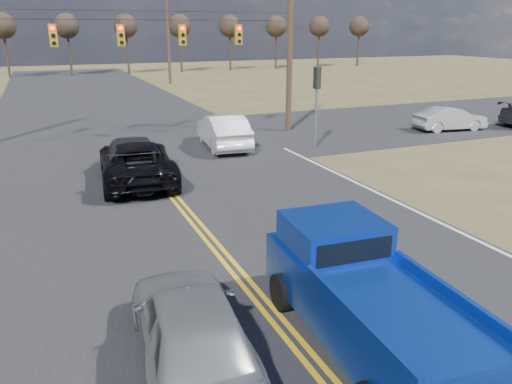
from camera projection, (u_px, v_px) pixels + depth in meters
name	position (u px, v px, depth m)	size (l,w,h in m)	color
ground	(288.00, 335.00, 9.59)	(160.00, 160.00, 0.00)	brown
road_main	(166.00, 189.00, 18.33)	(14.00, 120.00, 0.02)	#28282B
road_cross	(130.00, 144.00, 25.32)	(120.00, 12.00, 0.02)	#28282B
signal_gantry	(133.00, 40.00, 23.74)	(19.60, 4.83, 10.00)	#473323
utility_poles	(124.00, 37.00, 22.82)	(19.60, 58.32, 10.00)	#473323
treeline	(98.00, 27.00, 31.37)	(87.00, 117.80, 7.40)	#33261C
pickup_truck	(364.00, 296.00, 9.06)	(2.46, 5.55, 2.04)	black
silver_suv	(191.00, 327.00, 8.50)	(1.81, 4.50, 1.53)	gray
black_suv	(137.00, 162.00, 18.91)	(2.62, 5.68, 1.58)	black
white_car_queue	(223.00, 131.00, 24.44)	(1.75, 5.02, 1.65)	white
dgrey_car_queue	(132.00, 156.00, 19.80)	(2.18, 5.37, 1.56)	#2F2E33
cross_car_east_near	(450.00, 119.00, 28.58)	(4.11, 1.43, 1.35)	#ADAFB6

